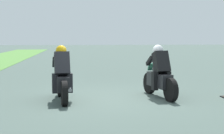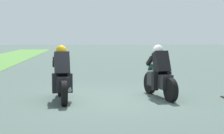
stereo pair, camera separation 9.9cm
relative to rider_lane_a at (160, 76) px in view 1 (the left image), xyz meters
The scene contains 3 objects.
ground_plane 1.56m from the rider_lane_a, 91.86° to the left, with size 120.00×120.00×0.00m, color #43554E.
rider_lane_a is the anchor object (origin of this frame).
rider_lane_b 2.77m from the rider_lane_a, 94.77° to the left, with size 2.04×0.58×1.51m.
Camera 1 is at (-9.22, 0.91, 1.75)m, focal length 53.37 mm.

